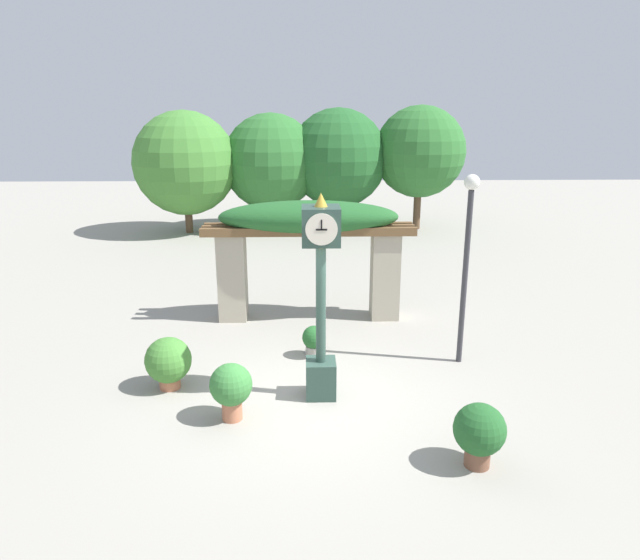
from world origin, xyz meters
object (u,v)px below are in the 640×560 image
Objects in this scene: potted_plant_near_right at (479,432)px; lamp_post at (467,244)px; pedestal_clock at (321,292)px; potted_plant_far_left at (168,361)px; potted_plant_near_left at (231,387)px; potted_plant_far_right at (314,340)px.

lamp_post reaches higher than potted_plant_near_right.
pedestal_clock is 2.84m from potted_plant_far_left.
pedestal_clock is 3.06m from potted_plant_near_right.
potted_plant_near_left is 3.56m from potted_plant_near_right.
potted_plant_far_left is at bearing 138.15° from potted_plant_near_left.
potted_plant_far_right is at bearing 93.06° from pedestal_clock.
potted_plant_far_left is at bearing -153.61° from potted_plant_far_right.
potted_plant_near_right is 0.98× the size of potted_plant_far_left.
potted_plant_far_left is 1.46× the size of potted_plant_far_right.
potted_plant_near_left is at bearing -153.55° from lamp_post.
potted_plant_near_left is at bearing -152.62° from pedestal_clock.
potted_plant_near_right is 0.25× the size of lamp_post.
potted_plant_near_right is at bearing -100.73° from lamp_post.
potted_plant_near_right is at bearing -59.58° from potted_plant_far_right.
lamp_post reaches higher than pedestal_clock.
pedestal_clock reaches higher than potted_plant_far_left.
potted_plant_far_left reaches higher than potted_plant_near_right.
potted_plant_far_right is (-2.06, 3.51, -0.17)m from potted_plant_near_right.
pedestal_clock is 2.91m from lamp_post.
potted_plant_near_right is at bearing -27.19° from potted_plant_far_left.
potted_plant_far_right is 0.18× the size of lamp_post.
pedestal_clock reaches higher than potted_plant_near_right.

